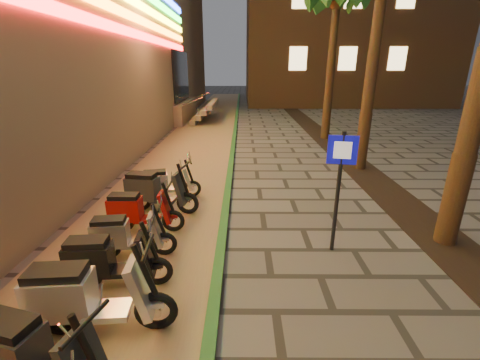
{
  "coord_description": "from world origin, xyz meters",
  "views": [
    {
      "loc": [
        -0.49,
        -3.73,
        3.33
      ],
      "look_at": [
        -0.53,
        2.32,
        1.2
      ],
      "focal_mm": 24.0,
      "sensor_mm": 36.0,
      "label": 1
    }
  ],
  "objects_px": {
    "scooter_4": "(84,297)",
    "scooter_9": "(165,183)",
    "scooter_5": "(106,260)",
    "scooter_6": "(124,235)",
    "pedestrian_sign": "(339,177)",
    "scooter_8": "(153,190)",
    "scooter_7": "(137,211)",
    "scooter_3": "(31,356)"
  },
  "relations": [
    {
      "from": "scooter_4",
      "to": "scooter_7",
      "type": "xyz_separation_m",
      "value": [
        -0.21,
        2.79,
        -0.08
      ]
    },
    {
      "from": "pedestrian_sign",
      "to": "scooter_3",
      "type": "distance_m",
      "value": 4.97
    },
    {
      "from": "scooter_4",
      "to": "scooter_8",
      "type": "xyz_separation_m",
      "value": [
        -0.12,
        3.81,
        -0.02
      ]
    },
    {
      "from": "scooter_4",
      "to": "scooter_9",
      "type": "relative_size",
      "value": 1.23
    },
    {
      "from": "scooter_3",
      "to": "scooter_6",
      "type": "height_order",
      "value": "scooter_3"
    },
    {
      "from": "pedestrian_sign",
      "to": "scooter_3",
      "type": "bearing_deg",
      "value": -132.56
    },
    {
      "from": "scooter_3",
      "to": "scooter_7",
      "type": "xyz_separation_m",
      "value": [
        -0.05,
        3.64,
        -0.04
      ]
    },
    {
      "from": "scooter_7",
      "to": "scooter_9",
      "type": "xyz_separation_m",
      "value": [
        0.18,
        1.77,
        -0.02
      ]
    },
    {
      "from": "scooter_8",
      "to": "pedestrian_sign",
      "type": "bearing_deg",
      "value": -14.56
    },
    {
      "from": "scooter_4",
      "to": "scooter_6",
      "type": "xyz_separation_m",
      "value": [
        -0.14,
        1.79,
        -0.11
      ]
    },
    {
      "from": "pedestrian_sign",
      "to": "scooter_9",
      "type": "bearing_deg",
      "value": 157.22
    },
    {
      "from": "pedestrian_sign",
      "to": "scooter_8",
      "type": "bearing_deg",
      "value": 166.38
    },
    {
      "from": "scooter_5",
      "to": "scooter_9",
      "type": "height_order",
      "value": "scooter_5"
    },
    {
      "from": "pedestrian_sign",
      "to": "scooter_6",
      "type": "height_order",
      "value": "pedestrian_sign"
    },
    {
      "from": "scooter_7",
      "to": "scooter_5",
      "type": "bearing_deg",
      "value": -87.37
    },
    {
      "from": "scooter_5",
      "to": "scooter_9",
      "type": "relative_size",
      "value": 1.07
    },
    {
      "from": "scooter_5",
      "to": "pedestrian_sign",
      "type": "bearing_deg",
      "value": 11.34
    },
    {
      "from": "scooter_6",
      "to": "scooter_8",
      "type": "bearing_deg",
      "value": 82.66
    },
    {
      "from": "scooter_5",
      "to": "scooter_7",
      "type": "bearing_deg",
      "value": 87.84
    },
    {
      "from": "scooter_3",
      "to": "scooter_5",
      "type": "distance_m",
      "value": 1.79
    },
    {
      "from": "scooter_5",
      "to": "scooter_6",
      "type": "distance_m",
      "value": 0.86
    },
    {
      "from": "scooter_5",
      "to": "scooter_3",
      "type": "bearing_deg",
      "value": -96.71
    },
    {
      "from": "scooter_3",
      "to": "scooter_4",
      "type": "height_order",
      "value": "scooter_4"
    },
    {
      "from": "scooter_8",
      "to": "scooter_6",
      "type": "bearing_deg",
      "value": -80.76
    },
    {
      "from": "scooter_8",
      "to": "scooter_3",
      "type": "bearing_deg",
      "value": -80.79
    },
    {
      "from": "scooter_4",
      "to": "scooter_5",
      "type": "height_order",
      "value": "scooter_4"
    },
    {
      "from": "scooter_8",
      "to": "scooter_9",
      "type": "xyz_separation_m",
      "value": [
        0.09,
        0.75,
        -0.08
      ]
    },
    {
      "from": "scooter_4",
      "to": "scooter_9",
      "type": "height_order",
      "value": "scooter_4"
    },
    {
      "from": "scooter_4",
      "to": "scooter_6",
      "type": "bearing_deg",
      "value": 89.8
    },
    {
      "from": "scooter_3",
      "to": "scooter_8",
      "type": "relative_size",
      "value": 0.96
    },
    {
      "from": "scooter_4",
      "to": "pedestrian_sign",
      "type": "bearing_deg",
      "value": 24.36
    },
    {
      "from": "scooter_8",
      "to": "scooter_9",
      "type": "relative_size",
      "value": 1.19
    },
    {
      "from": "scooter_3",
      "to": "scooter_4",
      "type": "xyz_separation_m",
      "value": [
        0.16,
        0.85,
        0.04
      ]
    },
    {
      "from": "scooter_5",
      "to": "scooter_7",
      "type": "relative_size",
      "value": 1.03
    },
    {
      "from": "scooter_4",
      "to": "scooter_5",
      "type": "xyz_separation_m",
      "value": [
        -0.11,
        0.93,
        -0.07
      ]
    },
    {
      "from": "scooter_7",
      "to": "pedestrian_sign",
      "type": "bearing_deg",
      "value": -10.61
    },
    {
      "from": "scooter_3",
      "to": "scooter_7",
      "type": "bearing_deg",
      "value": 105.75
    },
    {
      "from": "scooter_3",
      "to": "scooter_9",
      "type": "bearing_deg",
      "value": 103.64
    },
    {
      "from": "pedestrian_sign",
      "to": "scooter_9",
      "type": "distance_m",
      "value": 4.63
    },
    {
      "from": "pedestrian_sign",
      "to": "scooter_9",
      "type": "xyz_separation_m",
      "value": [
        -3.77,
        2.49,
        -1.03
      ]
    },
    {
      "from": "scooter_9",
      "to": "scooter_7",
      "type": "bearing_deg",
      "value": -110.07
    },
    {
      "from": "scooter_6",
      "to": "pedestrian_sign",
      "type": "bearing_deg",
      "value": -2.75
    }
  ]
}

